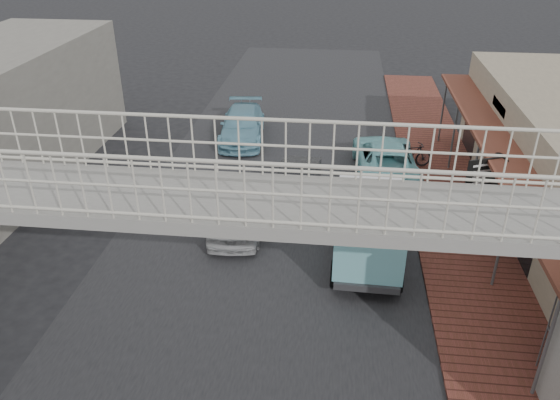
% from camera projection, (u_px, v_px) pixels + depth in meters
% --- Properties ---
extents(ground, '(120.00, 120.00, 0.00)m').
position_uv_depth(ground, '(250.00, 292.00, 15.59)').
color(ground, black).
rests_on(ground, ground).
extents(road_strip, '(10.00, 60.00, 0.01)m').
position_uv_depth(road_strip, '(250.00, 292.00, 15.59)').
color(road_strip, black).
rests_on(road_strip, ground).
extents(sidewalk, '(3.00, 40.00, 0.10)m').
position_uv_depth(sidewalk, '(465.00, 247.00, 17.54)').
color(sidewalk, brown).
rests_on(sidewalk, ground).
extents(footbridge, '(16.40, 2.40, 6.34)m').
position_uv_depth(footbridge, '(213.00, 289.00, 10.58)').
color(footbridge, gray).
rests_on(footbridge, ground).
extents(white_hatchback, '(2.06, 4.40, 1.46)m').
position_uv_depth(white_hatchback, '(237.00, 208.00, 18.43)').
color(white_hatchback, silver).
rests_on(white_hatchback, ground).
extents(dark_sedan, '(1.52, 4.15, 1.36)m').
position_uv_depth(dark_sedan, '(298.00, 186.00, 19.99)').
color(dark_sedan, black).
rests_on(dark_sedan, ground).
extents(angkot_curb, '(2.64, 5.29, 1.44)m').
position_uv_depth(angkot_curb, '(385.00, 158.00, 22.06)').
color(angkot_curb, '#6FBCC1').
rests_on(angkot_curb, ground).
extents(angkot_far, '(2.33, 4.88, 1.37)m').
position_uv_depth(angkot_far, '(242.00, 125.00, 25.47)').
color(angkot_far, '#6CA5BB').
rests_on(angkot_far, ground).
extents(angkot_van, '(2.14, 4.47, 2.17)m').
position_uv_depth(angkot_van, '(369.00, 221.00, 16.37)').
color(angkot_van, black).
rests_on(angkot_van, ground).
extents(motorcycle_near, '(1.56, 0.66, 0.80)m').
position_uv_depth(motorcycle_near, '(451.00, 214.00, 18.52)').
color(motorcycle_near, black).
rests_on(motorcycle_near, sidewalk).
extents(motorcycle_far, '(1.86, 1.02, 1.08)m').
position_uv_depth(motorcycle_far, '(411.00, 155.00, 22.50)').
color(motorcycle_far, black).
rests_on(motorcycle_far, sidewalk).
extents(arrow_sign, '(1.80, 1.22, 2.99)m').
position_uv_depth(arrow_sign, '(504.00, 170.00, 16.87)').
color(arrow_sign, '#59595B').
rests_on(arrow_sign, sidewalk).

